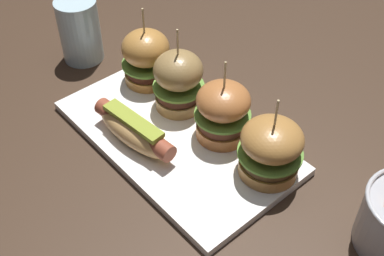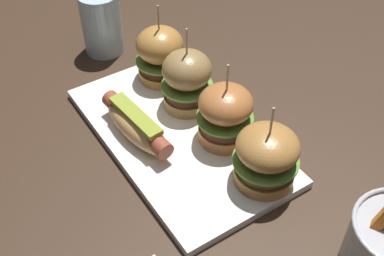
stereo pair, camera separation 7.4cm
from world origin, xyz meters
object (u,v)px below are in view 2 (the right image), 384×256
Objects in this scene: water_glass at (102,23)px; slider_center_left at (187,79)px; hot_dog at (136,125)px; slider_far_right at (266,156)px; slider_far_left at (160,53)px; slider_center_right at (225,114)px; platter_main at (179,135)px.

slider_center_left is at bearing 8.71° from water_glass.
water_glass reaches higher than hot_dog.
slider_far_left is at bearing -179.85° from slider_far_right.
slider_far_left is at bearing 14.54° from water_glass.
slider_far_right is 0.44m from water_glass.
hot_dog is 0.16m from slider_far_left.
slider_center_left is 1.05× the size of slider_center_right.
slider_center_left reaches higher than water_glass.
slider_center_left reaches higher than platter_main.
slider_far_right reaches higher than hot_dog.
water_glass is (-0.34, -0.04, -0.00)m from slider_center_right.
slider_far_right is (0.10, -0.00, -0.00)m from slider_center_right.
slider_center_left is 1.09× the size of slider_far_right.
hot_dog is at bearing -44.64° from slider_far_left.
platter_main is 0.09m from slider_center_left.
slider_far_left is 0.09m from slider_center_left.
platter_main is 2.42× the size of hot_dog.
slider_far_right is at bearing 0.91° from slider_center_left.
water_glass is (-0.44, -0.04, -0.00)m from slider_far_right.
water_glass is at bearing -174.79° from slider_far_right.
slider_far_left is 1.19× the size of water_glass.
platter_main is 0.09m from slider_center_right.
slider_center_right is 1.04× the size of slider_far_right.
hot_dog is 1.12× the size of slider_far_left.
slider_far_right is (0.18, 0.11, 0.02)m from hot_dog.
slider_far_left reaches higher than slider_far_right.
water_glass is (-0.29, 0.01, 0.05)m from platter_main.
platter_main is at bearing -44.08° from slider_center_left.
water_glass is at bearing 177.79° from platter_main.
slider_center_left is at bearing -179.09° from slider_far_right.
slider_far_left reaches higher than platter_main.
slider_center_right reaches higher than water_glass.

